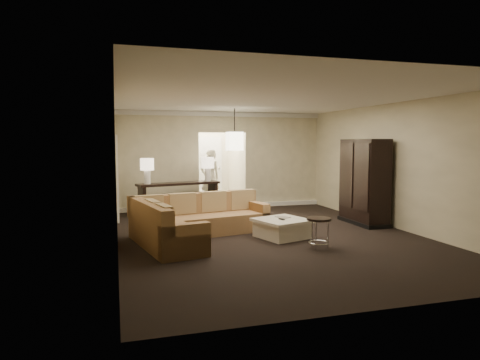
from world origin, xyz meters
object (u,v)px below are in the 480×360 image
object	(u,v)px
sectional_sofa	(192,222)
console_table	(179,195)
coffee_table	(282,228)
armoire	(364,184)
drink_table	(319,226)
person	(210,175)

from	to	relation	value
sectional_sofa	console_table	world-z (taller)	console_table
sectional_sofa	coffee_table	bearing A→B (deg)	-24.68
sectional_sofa	console_table	size ratio (longest dim) A/B	1.31
console_table	sectional_sofa	bearing A→B (deg)	-107.63
coffee_table	armoire	world-z (taller)	armoire
coffee_table	console_table	world-z (taller)	console_table
armoire	drink_table	distance (m)	2.84
armoire	console_table	bearing A→B (deg)	147.60
console_table	armoire	size ratio (longest dim) A/B	1.14
coffee_table	person	bearing A→B (deg)	96.38
coffee_table	armoire	bearing A→B (deg)	19.44
drink_table	person	xyz separation A→B (m)	(-0.81, 5.48, 0.55)
console_table	armoire	distance (m)	4.75
person	armoire	bearing A→B (deg)	111.57
sectional_sofa	drink_table	world-z (taller)	sectional_sofa
coffee_table	sectional_sofa	bearing A→B (deg)	167.01
sectional_sofa	console_table	distance (m)	2.98
sectional_sofa	coffee_table	xyz separation A→B (m)	(1.77, -0.41, -0.15)
coffee_table	drink_table	distance (m)	1.07
drink_table	console_table	bearing A→B (deg)	113.53
sectional_sofa	drink_table	bearing A→B (deg)	-45.77
console_table	coffee_table	bearing A→B (deg)	-79.08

